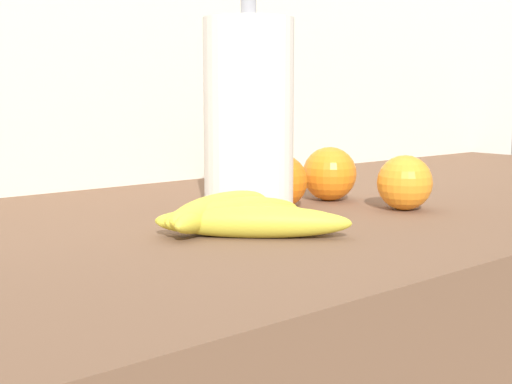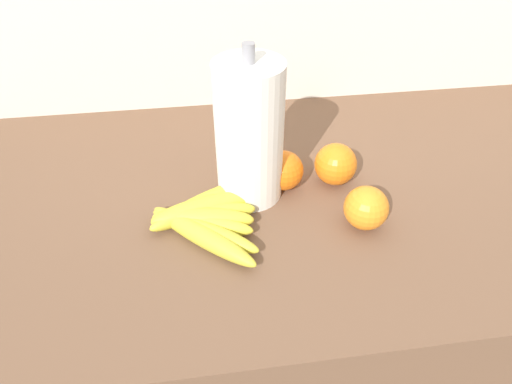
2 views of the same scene
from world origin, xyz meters
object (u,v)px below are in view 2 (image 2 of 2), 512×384
orange_far_right (366,208)px  orange_back_right (336,164)px  paper_towel_roll (249,134)px  banana_bunch (204,218)px  orange_back_left (283,170)px

orange_far_right → orange_back_right: bearing=97.9°
paper_towel_roll → orange_far_right: bearing=-32.1°
orange_far_right → paper_towel_roll: bearing=147.9°
banana_bunch → orange_far_right: (0.27, -0.03, 0.02)m
banana_bunch → orange_far_right: bearing=-7.0°
orange_back_left → paper_towel_roll: size_ratio=0.26×
orange_back_left → orange_far_right: 0.17m
orange_back_right → paper_towel_roll: paper_towel_roll is taller
banana_bunch → paper_towel_roll: 0.16m
paper_towel_roll → banana_bunch: bearing=-138.1°
banana_bunch → paper_towel_roll: bearing=41.9°
orange_back_right → paper_towel_roll: 0.18m
orange_far_right → paper_towel_roll: size_ratio=0.27×
orange_far_right → orange_back_right: size_ratio=0.94×
banana_bunch → orange_far_right: size_ratio=3.14×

